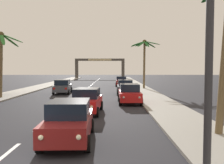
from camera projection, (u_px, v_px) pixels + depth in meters
sidewalk_right at (149, 95)px, 27.48m from camera, size 3.20×110.00×0.14m
sidewalk_left at (7, 95)px, 27.49m from camera, size 3.20×110.00×0.14m
lane_markings at (82, 96)px, 27.71m from camera, size 4.28×88.40×0.01m
sedan_lead_at_stop_bar at (69, 121)px, 10.49m from camera, size 2.05×4.49×1.68m
sedan_third_in_queue at (87, 100)px, 17.07m from camera, size 2.11×4.51×1.68m
sedan_oncoming_far at (63, 86)px, 30.21m from camera, size 2.11×4.51×1.68m
sedan_parked_nearest_kerb at (122, 81)px, 42.80m from camera, size 2.03×4.48×1.68m
sedan_parked_mid_kerb at (130, 93)px, 21.83m from camera, size 1.96×4.45×1.68m
sedan_parked_far_kerb at (125, 87)px, 29.40m from camera, size 1.99×4.47×1.68m
palm_left_third at (1, 51)px, 24.94m from camera, size 4.46×3.78×6.67m
palm_right_third at (145, 50)px, 36.48m from camera, size 4.36×4.36×7.20m
town_gateway_arch at (100, 65)px, 77.24m from camera, size 15.15×0.90×6.03m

